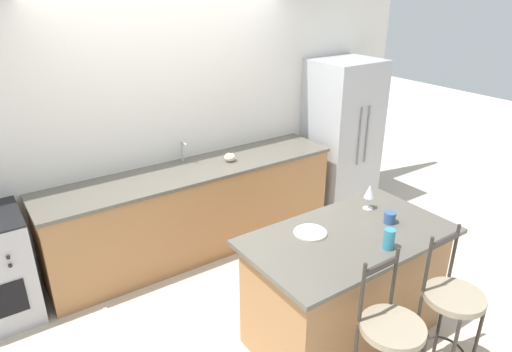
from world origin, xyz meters
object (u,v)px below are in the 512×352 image
(bar_stool_near, at_px, (389,340))
(wine_glass, at_px, (369,192))
(pumpkin_decoration, at_px, (230,157))
(coffee_mug, at_px, (390,218))
(dinner_plate, at_px, (310,232))
(refrigerator, at_px, (341,135))
(bar_stool_far, at_px, (450,309))
(tumbler_cup, at_px, (389,239))

(bar_stool_near, height_order, wine_glass, same)
(pumpkin_decoration, bearing_deg, wine_glass, -75.75)
(coffee_mug, bearing_deg, bar_stool_near, -136.88)
(bar_stool_near, height_order, dinner_plate, bar_stool_near)
(bar_stool_near, xyz_separation_m, pumpkin_decoration, (0.31, 2.40, 0.38))
(wine_glass, xyz_separation_m, pumpkin_decoration, (-0.39, 1.52, -0.10))
(refrigerator, distance_m, bar_stool_near, 3.09)
(wine_glass, bearing_deg, bar_stool_near, -128.61)
(bar_stool_near, distance_m, bar_stool_far, 0.57)
(pumpkin_decoration, bearing_deg, bar_stool_near, -97.45)
(coffee_mug, relative_size, tumbler_cup, 0.79)
(bar_stool_near, height_order, coffee_mug, bar_stool_near)
(bar_stool_far, relative_size, dinner_plate, 4.57)
(wine_glass, height_order, tumbler_cup, wine_glass)
(bar_stool_far, relative_size, wine_glass, 5.36)
(bar_stool_near, relative_size, coffee_mug, 9.57)
(refrigerator, distance_m, bar_stool_far, 2.81)
(bar_stool_far, xyz_separation_m, dinner_plate, (-0.51, 0.88, 0.34))
(dinner_plate, relative_size, wine_glass, 1.17)
(tumbler_cup, bearing_deg, bar_stool_near, -134.03)
(bar_stool_near, bearing_deg, wine_glass, 51.39)
(coffee_mug, xyz_separation_m, pumpkin_decoration, (-0.35, 1.78, 0.00))
(bar_stool_near, distance_m, coffee_mug, 0.98)
(wine_glass, relative_size, pumpkin_decoration, 1.86)
(bar_stool_far, distance_m, pumpkin_decoration, 2.48)
(refrigerator, bearing_deg, coffee_mug, -124.40)
(bar_stool_near, xyz_separation_m, tumbler_cup, (0.37, 0.38, 0.41))
(wine_glass, bearing_deg, tumbler_cup, -123.82)
(dinner_plate, distance_m, coffee_mug, 0.64)
(bar_stool_far, bearing_deg, wine_glass, 81.87)
(dinner_plate, xyz_separation_m, wine_glass, (0.64, 0.04, 0.14))
(tumbler_cup, bearing_deg, bar_stool_far, -64.09)
(bar_stool_near, distance_m, wine_glass, 1.22)
(wine_glass, bearing_deg, coffee_mug, -98.79)
(coffee_mug, bearing_deg, pumpkin_decoration, 101.01)
(dinner_plate, distance_m, wine_glass, 0.66)
(refrigerator, bearing_deg, wine_glass, -127.73)
(bar_stool_far, bearing_deg, tumbler_cup, 115.91)
(dinner_plate, xyz_separation_m, coffee_mug, (0.60, -0.22, 0.04))
(refrigerator, xyz_separation_m, pumpkin_decoration, (-1.58, -0.02, 0.06))
(wine_glass, bearing_deg, pumpkin_decoration, 104.25)
(bar_stool_near, xyz_separation_m, coffee_mug, (0.66, 0.62, 0.38))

